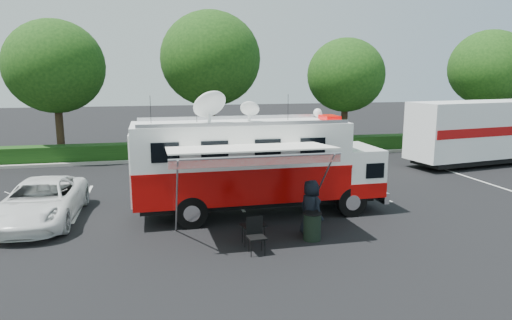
{
  "coord_description": "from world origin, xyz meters",
  "views": [
    {
      "loc": [
        -3.71,
        -15.64,
        5.03
      ],
      "look_at": [
        0.0,
        0.5,
        1.9
      ],
      "focal_mm": 32.0,
      "sensor_mm": 36.0,
      "label": 1
    }
  ],
  "objects": [
    {
      "name": "person",
      "position": [
        1.04,
        -2.63,
        0.0
      ],
      "size": [
        0.89,
        1.04,
        1.8
      ],
      "primitive_type": "imported",
      "rotation": [
        0.0,
        0.0,
        2.0
      ],
      "color": "black",
      "rests_on": "ground_plane"
    },
    {
      "name": "back_border",
      "position": [
        1.14,
        12.9,
        5.0
      ],
      "size": [
        60.0,
        6.14,
        8.87
      ],
      "color": "#9E998E",
      "rests_on": "ground_plane"
    },
    {
      "name": "awning",
      "position": [
        -0.88,
        -2.57,
        2.78
      ],
      "size": [
        4.91,
        2.54,
        2.96
      ],
      "color": "white",
      "rests_on": "ground_plane"
    },
    {
      "name": "command_truck",
      "position": [
        -0.08,
        -0.0,
        1.85
      ],
      "size": [
        8.99,
        2.47,
        4.32
      ],
      "color": "black",
      "rests_on": "ground_plane"
    },
    {
      "name": "folding_chair",
      "position": [
        -0.96,
        -3.6,
        0.62
      ],
      "size": [
        0.54,
        0.56,
        1.04
      ],
      "color": "black",
      "rests_on": "ground_plane"
    },
    {
      "name": "ground_plane",
      "position": [
        0.0,
        0.0,
        0.0
      ],
      "size": [
        120.0,
        120.0,
        0.0
      ],
      "primitive_type": "plane",
      "color": "black",
      "rests_on": "ground"
    },
    {
      "name": "white_suv",
      "position": [
        -7.54,
        0.75,
        0.0
      ],
      "size": [
        2.67,
        5.32,
        1.45
      ],
      "primitive_type": "imported",
      "rotation": [
        0.0,
        0.0,
        -0.05
      ],
      "color": "white",
      "rests_on": "ground_plane"
    },
    {
      "name": "semi_trailer",
      "position": [
        15.55,
        6.34,
        1.88
      ],
      "size": [
        11.76,
        4.13,
        3.55
      ],
      "color": "white",
      "rests_on": "ground_plane"
    },
    {
      "name": "folding_table",
      "position": [
        -0.88,
        -2.96,
        0.57
      ],
      "size": [
        0.82,
        0.67,
        0.62
      ],
      "color": "black",
      "rests_on": "ground_plane"
    },
    {
      "name": "trash_bin",
      "position": [
        0.97,
        -3.01,
        0.44
      ],
      "size": [
        0.58,
        0.58,
        0.87
      ],
      "color": "black",
      "rests_on": "ground_plane"
    },
    {
      "name": "stall_lines",
      "position": [
        -0.5,
        3.0,
        0.0
      ],
      "size": [
        24.12,
        5.5,
        0.01
      ],
      "color": "silver",
      "rests_on": "ground_plane"
    }
  ]
}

